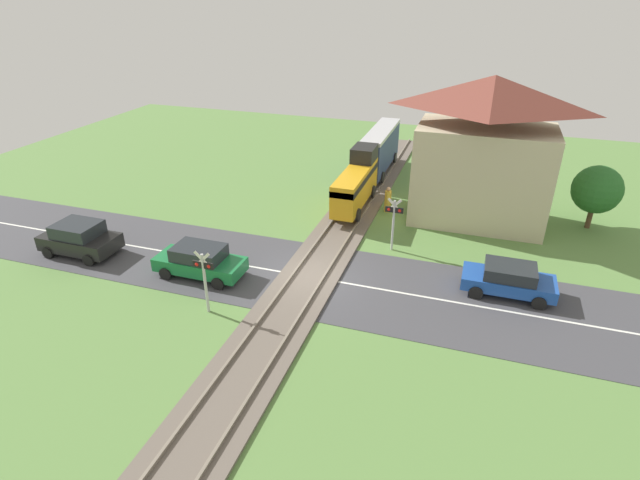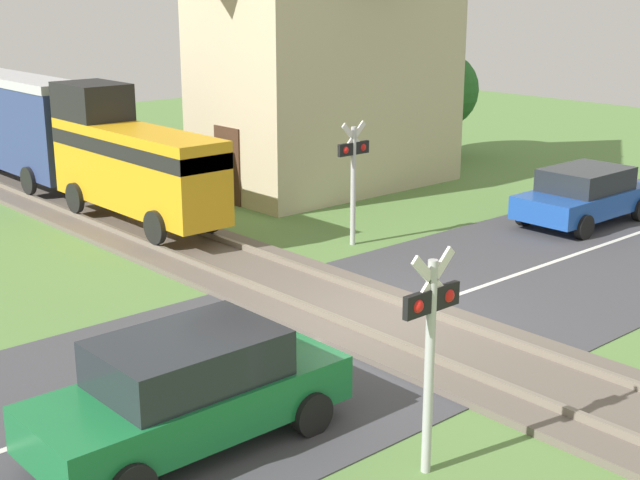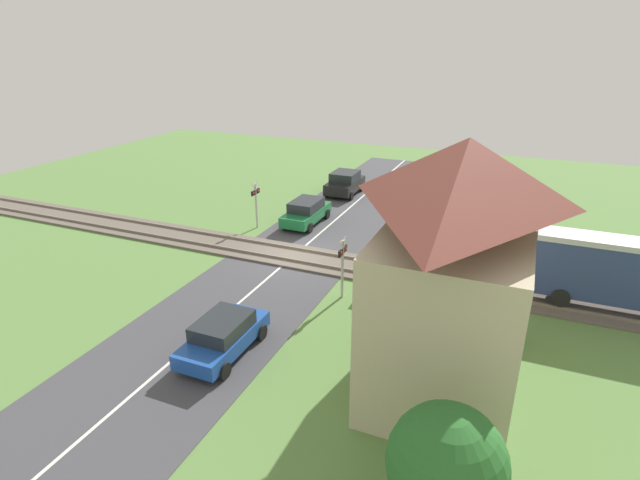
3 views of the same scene
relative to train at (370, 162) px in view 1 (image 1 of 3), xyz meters
name	(u,v)px [view 1 (image 1 of 3)]	position (x,y,z in m)	size (l,w,h in m)	color
ground_plane	(310,277)	(0.00, -11.99, -1.86)	(60.00, 60.00, 0.00)	#5B8442
road_surface	(310,277)	(0.00, -11.99, -1.85)	(48.00, 6.40, 0.02)	#424247
track_bed	(310,276)	(0.00, -11.99, -1.80)	(2.80, 48.00, 0.24)	#665B51
train	(370,162)	(0.00, 0.00, 0.00)	(1.58, 13.33, 3.18)	gold
car_near_crossing	(200,261)	(-4.88, -13.43, -1.08)	(4.17, 1.86, 1.51)	#197038
car_far_side	(509,279)	(8.71, -10.55, -1.12)	(3.92, 1.86, 1.41)	#1E4CA8
car_behind_queue	(80,238)	(-11.72, -13.43, -1.01)	(3.81, 2.07, 1.67)	black
crossing_signal_west_approach	(204,274)	(-3.10, -15.90, -0.03)	(0.90, 0.18, 2.83)	#B7B7B7
crossing_signal_east_approach	(394,217)	(3.10, -8.08, -0.03)	(0.90, 0.18, 2.83)	#B7B7B7
station_building	(484,154)	(6.93, -2.93, 2.09)	(7.78, 4.61, 8.10)	#C6B793
pedestrian_by_station	(388,200)	(1.91, -3.35, -1.15)	(0.39, 0.39, 1.56)	gold
tree_by_station	(597,190)	(13.04, -2.01, 0.41)	(2.61, 2.61, 3.59)	brown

